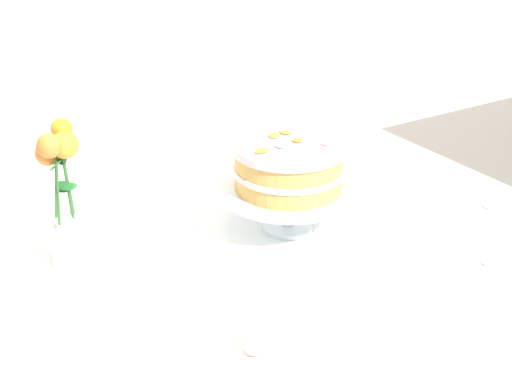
% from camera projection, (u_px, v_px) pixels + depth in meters
% --- Properties ---
extents(dining_table, '(1.40, 1.00, 0.74)m').
position_uv_depth(dining_table, '(241.00, 279.00, 1.51)').
color(dining_table, white).
rests_on(dining_table, ground).
extents(linen_napkin, '(0.33, 0.33, 0.00)m').
position_uv_depth(linen_napkin, '(288.00, 229.00, 1.53)').
color(linen_napkin, white).
rests_on(linen_napkin, dining_table).
extents(cake_stand, '(0.29, 0.29, 0.10)m').
position_uv_depth(cake_stand, '(288.00, 195.00, 1.49)').
color(cake_stand, silver).
rests_on(cake_stand, linen_napkin).
extents(layer_cake, '(0.23, 0.23, 0.11)m').
position_uv_depth(layer_cake, '(289.00, 165.00, 1.46)').
color(layer_cake, tan).
rests_on(layer_cake, cake_stand).
extents(flower_vase, '(0.09, 0.09, 0.29)m').
position_uv_depth(flower_vase, '(65.00, 203.00, 1.35)').
color(flower_vase, silver).
rests_on(flower_vase, dining_table).
extents(fallen_rose, '(0.14, 0.12, 0.05)m').
position_uv_depth(fallen_rose, '(257.00, 343.00, 1.13)').
color(fallen_rose, '#2D6028').
rests_on(fallen_rose, dining_table).
extents(loose_petal_0, '(0.05, 0.04, 0.00)m').
position_uv_depth(loose_petal_0, '(488.00, 261.00, 1.40)').
color(loose_petal_0, pink).
rests_on(loose_petal_0, dining_table).
extents(loose_petal_1, '(0.04, 0.05, 0.00)m').
position_uv_depth(loose_petal_1, '(487.00, 205.00, 1.63)').
color(loose_petal_1, pink).
rests_on(loose_petal_1, dining_table).
extents(loose_petal_2, '(0.04, 0.03, 0.01)m').
position_uv_depth(loose_petal_2, '(331.00, 172.00, 1.80)').
color(loose_petal_2, '#E56B51').
rests_on(loose_petal_2, dining_table).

